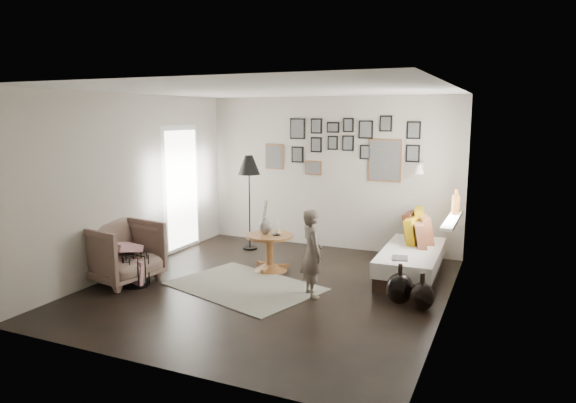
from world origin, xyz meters
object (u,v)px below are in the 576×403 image
at_px(armchair, 121,252).
at_px(demijohn_large, 400,288).
at_px(child, 312,253).
at_px(daybed, 413,256).
at_px(floor_lamp, 249,169).
at_px(demijohn_small, 422,297).
at_px(magazine_basket, 136,271).
at_px(pedestal_table, 270,254).
at_px(vase, 265,224).

xyz_separation_m(armchair, demijohn_large, (3.71, 0.69, -0.22)).
bearing_deg(child, daybed, -77.33).
height_order(demijohn_large, child, child).
bearing_deg(floor_lamp, daybed, -7.11).
height_order(daybed, demijohn_small, daybed).
height_order(daybed, armchair, daybed).
relative_size(magazine_basket, child, 0.38).
xyz_separation_m(pedestal_table, daybed, (1.98, 0.63, 0.02)).
bearing_deg(magazine_basket, daybed, 30.76).
distance_m(pedestal_table, demijohn_small, 2.44).
bearing_deg(daybed, armchair, -153.73).
distance_m(demijohn_large, child, 1.16).
height_order(magazine_basket, demijohn_small, demijohn_small).
distance_m(floor_lamp, child, 2.66).
distance_m(pedestal_table, daybed, 2.08).
height_order(floor_lamp, demijohn_small, floor_lamp).
distance_m(pedestal_table, demijohn_large, 2.14).
xyz_separation_m(demijohn_small, child, (-1.37, -0.06, 0.39)).
xyz_separation_m(vase, demijohn_large, (2.13, -0.61, -0.51)).
distance_m(floor_lamp, demijohn_large, 3.52).
height_order(armchair, magazine_basket, armchair).
xyz_separation_m(vase, floor_lamp, (-0.78, 0.97, 0.69)).
height_order(vase, armchair, vase).
bearing_deg(vase, demijohn_small, -16.72).
xyz_separation_m(pedestal_table, armchair, (-1.66, -1.28, 0.16)).
bearing_deg(demijohn_small, daybed, 104.88).
bearing_deg(daybed, child, -127.39).
bearing_deg(vase, demijohn_large, -15.88).
distance_m(daybed, floor_lamp, 3.07).
xyz_separation_m(daybed, armchair, (-3.64, -1.91, 0.14)).
bearing_deg(armchair, child, -68.99).
xyz_separation_m(vase, demijohn_small, (2.42, -0.73, -0.53)).
bearing_deg(demijohn_small, vase, 163.28).
bearing_deg(armchair, demijohn_small, -71.87).
relative_size(floor_lamp, demijohn_large, 3.22).
bearing_deg(demijohn_large, daybed, 93.23).
bearing_deg(child, floor_lamp, 4.84).
distance_m(floor_lamp, magazine_basket, 2.67).
bearing_deg(pedestal_table, vase, 165.96).
relative_size(floor_lamp, magazine_basket, 3.81).
xyz_separation_m(daybed, demijohn_large, (0.07, -1.22, -0.08)).
height_order(daybed, child, child).
bearing_deg(magazine_basket, armchair, 166.09).
xyz_separation_m(daybed, child, (-1.02, -1.40, 0.29)).
height_order(armchair, child, child).
relative_size(daybed, child, 1.66).
bearing_deg(armchair, vase, -40.62).
height_order(demijohn_small, child, child).
bearing_deg(vase, magazine_basket, -132.79).
distance_m(pedestal_table, child, 1.27).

